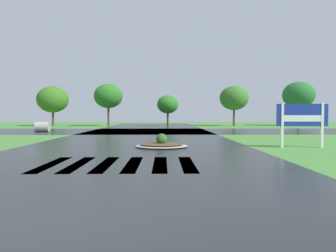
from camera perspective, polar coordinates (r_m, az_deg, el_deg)
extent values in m
cube|color=#478438|center=(4.46, -21.28, -20.31)|extent=(120.00, 120.00, 0.10)
cube|color=#232628|center=(14.03, -6.86, -4.50)|extent=(11.68, 80.00, 0.01)
cube|color=#232628|center=(29.24, -3.73, -0.98)|extent=(90.00, 10.52, 0.01)
cube|color=white|center=(10.63, -21.46, -6.82)|extent=(0.45, 3.27, 0.01)
cube|color=white|center=(10.35, -16.75, -7.00)|extent=(0.45, 3.27, 0.01)
cube|color=white|center=(10.14, -11.81, -7.14)|extent=(0.45, 3.27, 0.01)
cube|color=white|center=(10.01, -6.71, -7.23)|extent=(0.45, 3.27, 0.01)
cube|color=white|center=(9.96, -1.51, -7.27)|extent=(0.45, 3.27, 0.01)
cube|color=white|center=(9.99, 3.70, -7.24)|extent=(0.45, 3.27, 0.01)
cube|color=white|center=(16.42, 27.30, 0.10)|extent=(0.13, 0.13, 2.21)
cube|color=white|center=(15.72, 20.94, 0.12)|extent=(0.13, 0.13, 2.21)
cube|color=navy|center=(16.03, 24.22, 1.92)|extent=(2.46, 0.23, 1.10)
cube|color=white|center=(16.04, 24.21, 1.33)|extent=(1.87, 0.21, 0.31)
ellipsoid|color=#9E9B93|center=(15.07, -1.23, -3.80)|extent=(2.64, 2.35, 0.12)
ellipsoid|color=brown|center=(15.06, -1.23, -3.46)|extent=(2.16, 1.93, 0.10)
sphere|color=#2D6023|center=(15.04, -1.23, -2.52)|extent=(0.56, 0.56, 0.56)
cylinder|color=#9E9B93|center=(30.42, -22.83, -0.15)|extent=(1.29, 1.01, 0.93)
cylinder|color=#4C3823|center=(44.87, -21.07, 1.41)|extent=(0.28, 0.28, 2.21)
ellipsoid|color=#356C1F|center=(44.91, -21.12, 4.74)|extent=(4.29, 4.29, 3.65)
cylinder|color=#4C3823|center=(42.62, -11.29, 1.88)|extent=(0.28, 0.28, 2.80)
ellipsoid|color=#296E23|center=(42.70, -11.32, 5.63)|extent=(3.98, 3.98, 3.38)
cylinder|color=#4C3823|center=(42.08, -0.05, 1.36)|extent=(0.28, 0.28, 1.99)
ellipsoid|color=#296F22|center=(42.10, -0.05, 4.15)|extent=(3.01, 3.01, 2.56)
cylinder|color=#4C3823|center=(43.15, 12.46, 1.69)|extent=(0.28, 0.28, 2.53)
ellipsoid|color=#376F28|center=(43.21, 12.49, 5.24)|extent=(4.03, 4.03, 3.43)
cylinder|color=#4C3823|center=(46.81, 23.59, 1.79)|extent=(0.28, 0.28, 2.85)
ellipsoid|color=#25672C|center=(46.89, 23.65, 5.44)|extent=(4.47, 4.47, 3.80)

